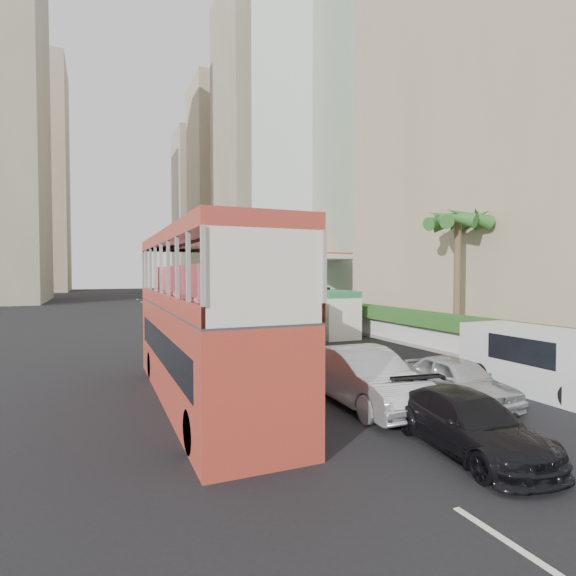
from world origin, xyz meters
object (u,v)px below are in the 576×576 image
car_silver_lane_b (457,402)px  car_silver_lane_a (363,406)px  double_decker_bus (203,316)px  palm_tree (457,282)px  minibus_far (321,312)px  shell_station (322,285)px  minibus_near (288,317)px  panel_van_far (262,306)px  panel_van_near (543,361)px  van_asset (248,327)px  car_black (469,452)px

car_silver_lane_b → car_silver_lane_a: bearing=165.7°
double_decker_bus → palm_tree: bearing=16.2°
minibus_far → shell_station: size_ratio=0.78×
double_decker_bus → minibus_near: (7.08, 9.96, -1.24)m
panel_van_far → panel_van_near: bearing=-87.4°
minibus_far → palm_tree: 8.63m
shell_station → double_decker_bus: bearing=-124.8°
double_decker_bus → car_silver_lane_b: size_ratio=2.76×
van_asset → minibus_far: minibus_far is taller
shell_station → car_black: bearing=-111.7°
car_silver_lane_a → van_asset: car_silver_lane_a is taller
car_black → palm_tree: bearing=54.3°
car_silver_lane_b → shell_station: bearing=73.6°
car_silver_lane_a → panel_van_near: panel_van_near is taller
double_decker_bus → van_asset: bearing=67.7°
double_decker_bus → minibus_far: 15.22m
double_decker_bus → minibus_far: double_decker_bus is taller
car_silver_lane_a → car_black: car_silver_lane_a is taller
panel_van_far → car_silver_lane_a: bearing=-100.6°
panel_van_far → palm_tree: (3.57, -19.18, 2.47)m
panel_van_near → panel_van_far: (0.08, 26.71, -0.11)m
car_black → shell_station: shell_station is taller
car_silver_lane_a → panel_van_near: bearing=-8.7°
car_silver_lane_b → shell_station: 27.98m
car_silver_lane_a → panel_van_far: panel_van_far is taller
car_silver_lane_b → car_black: size_ratio=0.93×
car_silver_lane_a → minibus_near: 12.84m
double_decker_bus → car_silver_lane_b: bearing=-25.7°
shell_station → panel_van_far: bearing=178.3°
van_asset → panel_van_far: panel_van_far is taller
double_decker_bus → car_black: 8.00m
panel_van_far → shell_station: 6.05m
car_black → panel_van_far: 29.97m
double_decker_bus → shell_station: shell_station is taller
car_silver_lane_a → van_asset: size_ratio=0.99×
car_silver_lane_a → minibus_far: minibus_far is taller
car_black → panel_van_near: (5.78, 2.67, 1.02)m
palm_tree → shell_station: (2.20, 19.00, -0.63)m
palm_tree → shell_station: 19.14m
panel_van_near → van_asset: bearing=99.9°
car_silver_lane_b → palm_tree: size_ratio=0.62×
van_asset → minibus_near: size_ratio=0.87×
car_black → van_asset: bearing=90.7°
car_black → minibus_near: (2.71, 16.16, 1.29)m
car_black → double_decker_bus: bearing=132.2°
car_silver_lane_b → double_decker_bus: bearing=157.1°
panel_van_near → shell_station: (5.85, 26.53, 1.73)m
car_silver_lane_b → shell_station: (9.15, 26.30, 2.75)m
panel_van_far → minibus_near: bearing=-100.6°
car_silver_lane_a → panel_van_far: 26.37m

